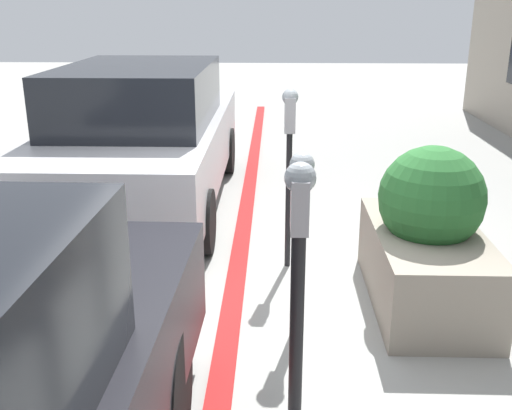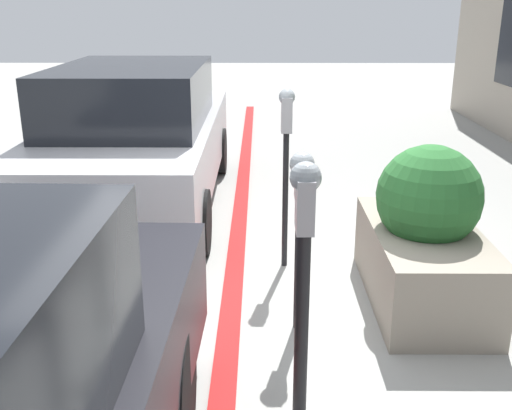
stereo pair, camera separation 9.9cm
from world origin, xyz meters
The scene contains 7 objects.
ground_plane centered at (0.00, 0.00, 0.00)m, with size 40.00×40.00×0.00m, color #999993.
curb_strip centered at (0.00, 0.08, 0.02)m, with size 19.00×0.16×0.04m.
parking_meter_nearest centered at (-1.05, -0.37, 1.03)m, with size 0.19×0.16×1.52m.
parking_meter_second centered at (-0.02, -0.42, 0.92)m, with size 0.20×0.17×1.32m.
parking_meter_middle centered at (1.07, -0.36, 1.17)m, with size 0.16×0.14×1.58m.
planter_box centered at (0.42, -1.42, 0.52)m, with size 1.60×0.81×1.26m.
parked_car_middle centered at (2.70, 1.23, 0.83)m, with size 4.55×1.80×1.63m.
Camera 2 is at (-3.89, -0.14, 2.26)m, focal length 42.00 mm.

